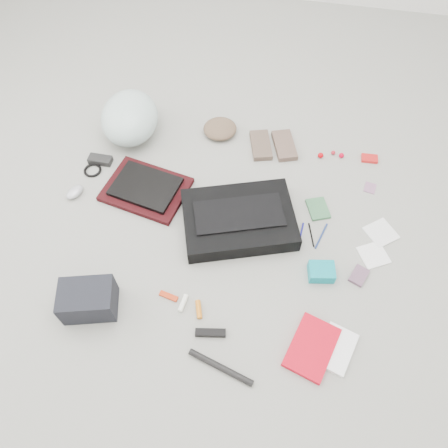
% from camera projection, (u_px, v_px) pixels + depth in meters
% --- Properties ---
extents(ground_plane, '(4.00, 4.00, 0.00)m').
position_uv_depth(ground_plane, '(224.00, 230.00, 2.04)').
color(ground_plane, gray).
extents(messenger_bag, '(0.59, 0.50, 0.08)m').
position_uv_depth(messenger_bag, '(239.00, 220.00, 2.02)').
color(messenger_bag, black).
rests_on(messenger_bag, ground_plane).
extents(bag_flap, '(0.44, 0.30, 0.01)m').
position_uv_depth(bag_flap, '(239.00, 214.00, 1.98)').
color(bag_flap, black).
rests_on(bag_flap, messenger_bag).
extents(laptop_sleeve, '(0.44, 0.36, 0.03)m').
position_uv_depth(laptop_sleeve, '(146.00, 190.00, 2.15)').
color(laptop_sleeve, black).
rests_on(laptop_sleeve, ground_plane).
extents(laptop, '(0.35, 0.28, 0.02)m').
position_uv_depth(laptop, '(145.00, 187.00, 2.13)').
color(laptop, black).
rests_on(laptop, laptop_sleeve).
extents(bike_helmet, '(0.35, 0.41, 0.22)m').
position_uv_depth(bike_helmet, '(130.00, 118.00, 2.29)').
color(bike_helmet, silver).
rests_on(bike_helmet, ground_plane).
extents(beanie, '(0.22, 0.21, 0.06)m').
position_uv_depth(beanie, '(220.00, 129.00, 2.35)').
color(beanie, brown).
rests_on(beanie, ground_plane).
extents(mitten_left, '(0.15, 0.22, 0.03)m').
position_uv_depth(mitten_left, '(261.00, 145.00, 2.31)').
color(mitten_left, brown).
rests_on(mitten_left, ground_plane).
extents(mitten_right, '(0.16, 0.22, 0.03)m').
position_uv_depth(mitten_right, '(284.00, 145.00, 2.31)').
color(mitten_right, brown).
rests_on(mitten_right, ground_plane).
extents(power_brick, '(0.12, 0.05, 0.03)m').
position_uv_depth(power_brick, '(100.00, 160.00, 2.25)').
color(power_brick, black).
rests_on(power_brick, ground_plane).
extents(cable_coil, '(0.11, 0.11, 0.01)m').
position_uv_depth(cable_coil, '(93.00, 170.00, 2.23)').
color(cable_coil, black).
rests_on(cable_coil, ground_plane).
extents(mouse, '(0.09, 0.11, 0.04)m').
position_uv_depth(mouse, '(75.00, 192.00, 2.13)').
color(mouse, '#AAABB2').
rests_on(mouse, ground_plane).
extents(camera_bag, '(0.25, 0.20, 0.14)m').
position_uv_depth(camera_bag, '(88.00, 300.00, 1.77)').
color(camera_bag, black).
rests_on(camera_bag, ground_plane).
extents(multitool, '(0.08, 0.04, 0.01)m').
position_uv_depth(multitool, '(169.00, 296.00, 1.85)').
color(multitool, '#BD2D0B').
rests_on(multitool, ground_plane).
extents(toiletry_tube_white, '(0.03, 0.08, 0.02)m').
position_uv_depth(toiletry_tube_white, '(183.00, 303.00, 1.83)').
color(toiletry_tube_white, white).
rests_on(toiletry_tube_white, ground_plane).
extents(toiletry_tube_orange, '(0.05, 0.08, 0.02)m').
position_uv_depth(toiletry_tube_orange, '(199.00, 309.00, 1.81)').
color(toiletry_tube_orange, orange).
rests_on(toiletry_tube_orange, ground_plane).
extents(u_lock, '(0.13, 0.05, 0.02)m').
position_uv_depth(u_lock, '(211.00, 333.00, 1.75)').
color(u_lock, black).
rests_on(u_lock, ground_plane).
extents(bike_pump, '(0.27, 0.10, 0.03)m').
position_uv_depth(bike_pump, '(221.00, 367.00, 1.68)').
color(bike_pump, black).
rests_on(bike_pump, ground_plane).
extents(book_red, '(0.22, 0.28, 0.03)m').
position_uv_depth(book_red, '(312.00, 347.00, 1.72)').
color(book_red, red).
rests_on(book_red, ground_plane).
extents(book_white, '(0.17, 0.21, 0.02)m').
position_uv_depth(book_white, '(336.00, 349.00, 1.72)').
color(book_white, white).
rests_on(book_white, ground_plane).
extents(notepad, '(0.13, 0.15, 0.01)m').
position_uv_depth(notepad, '(318.00, 209.00, 2.09)').
color(notepad, '#366842').
rests_on(notepad, ground_plane).
extents(pen_blue, '(0.02, 0.15, 0.01)m').
position_uv_depth(pen_blue, '(301.00, 236.00, 2.01)').
color(pen_blue, navy).
rests_on(pen_blue, ground_plane).
extents(pen_black, '(0.04, 0.13, 0.01)m').
position_uv_depth(pen_black, '(311.00, 235.00, 2.02)').
color(pen_black, black).
rests_on(pen_black, ground_plane).
extents(pen_navy, '(0.05, 0.15, 0.01)m').
position_uv_depth(pen_navy, '(321.00, 236.00, 2.01)').
color(pen_navy, navy).
rests_on(pen_navy, ground_plane).
extents(accordion_wallet, '(0.12, 0.11, 0.06)m').
position_uv_depth(accordion_wallet, '(321.00, 272.00, 1.89)').
color(accordion_wallet, '#0695A4').
rests_on(accordion_wallet, ground_plane).
extents(card_deck, '(0.09, 0.11, 0.02)m').
position_uv_depth(card_deck, '(359.00, 276.00, 1.90)').
color(card_deck, '#725067').
rests_on(card_deck, ground_plane).
extents(napkin_top, '(0.18, 0.18, 0.01)m').
position_uv_depth(napkin_top, '(381.00, 233.00, 2.02)').
color(napkin_top, white).
rests_on(napkin_top, ground_plane).
extents(napkin_bottom, '(0.16, 0.16, 0.01)m').
position_uv_depth(napkin_bottom, '(373.00, 255.00, 1.96)').
color(napkin_bottom, white).
rests_on(napkin_bottom, ground_plane).
extents(lollipop_a, '(0.04, 0.04, 0.03)m').
position_uv_depth(lollipop_a, '(321.00, 155.00, 2.27)').
color(lollipop_a, '#BE0008').
rests_on(lollipop_a, ground_plane).
extents(lollipop_b, '(0.02, 0.02, 0.02)m').
position_uv_depth(lollipop_b, '(333.00, 153.00, 2.29)').
color(lollipop_b, '#AB1825').
rests_on(lollipop_b, ground_plane).
extents(lollipop_c, '(0.03, 0.03, 0.03)m').
position_uv_depth(lollipop_c, '(341.00, 155.00, 2.27)').
color(lollipop_c, red).
rests_on(lollipop_c, ground_plane).
extents(altoids_tin, '(0.09, 0.06, 0.02)m').
position_uv_depth(altoids_tin, '(369.00, 159.00, 2.27)').
color(altoids_tin, red).
rests_on(altoids_tin, ground_plane).
extents(stamp_sheet, '(0.07, 0.07, 0.00)m').
position_uv_depth(stamp_sheet, '(370.00, 188.00, 2.17)').
color(stamp_sheet, '#A26B92').
rests_on(stamp_sheet, ground_plane).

